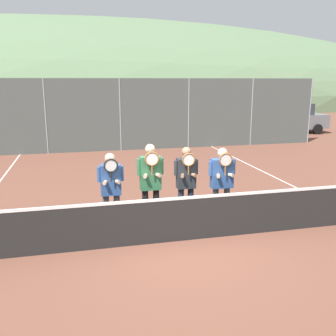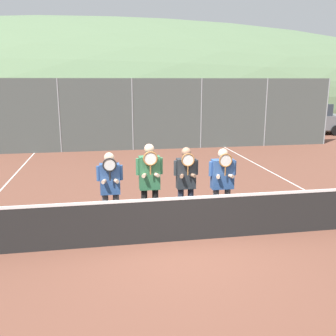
{
  "view_description": "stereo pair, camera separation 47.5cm",
  "coord_description": "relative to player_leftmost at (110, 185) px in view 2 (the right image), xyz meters",
  "views": [
    {
      "loc": [
        -1.85,
        -6.67,
        3.11
      ],
      "look_at": [
        -0.01,
        1.0,
        1.26
      ],
      "focal_mm": 40.0,
      "sensor_mm": 36.0,
      "label": 1
    },
    {
      "loc": [
        -1.38,
        -6.77,
        3.11
      ],
      "look_at": [
        -0.01,
        1.0,
        1.26
      ],
      "focal_mm": 40.0,
      "sensor_mm": 36.0,
      "label": 2
    }
  ],
  "objects": [
    {
      "name": "court_line_right_sideline",
      "position": [
        5.63,
        2.19,
        -0.99
      ],
      "size": [
        0.05,
        16.0,
        0.01
      ],
      "primitive_type": "cube",
      "color": "white",
      "rests_on": "ground_plane"
    },
    {
      "name": "ground_plane",
      "position": [
        1.27,
        -0.81,
        -0.99
      ],
      "size": [
        120.0,
        120.0,
        0.0
      ],
      "primitive_type": "plane",
      "color": "brown"
    },
    {
      "name": "fence_back",
      "position": [
        1.27,
        9.39,
        0.62
      ],
      "size": [
        19.24,
        0.06,
        3.21
      ],
      "color": "gray",
      "rests_on": "ground_plane"
    },
    {
      "name": "player_leftmost",
      "position": [
        0.0,
        0.0,
        0.0
      ],
      "size": [
        0.54,
        0.34,
        1.68
      ],
      "color": "#56565B",
      "rests_on": "ground_plane"
    },
    {
      "name": "tennis_net",
      "position": [
        1.27,
        -0.81,
        -0.52
      ],
      "size": [
        11.73,
        0.09,
        1.01
      ],
      "color": "gray",
      "rests_on": "ground_plane"
    },
    {
      "name": "car_left_of_center",
      "position": [
        1.16,
        12.88,
        -0.06
      ],
      "size": [
        4.76,
        2.03,
        1.83
      ],
      "color": "#285638",
      "rests_on": "ground_plane"
    },
    {
      "name": "hill_distant",
      "position": [
        1.27,
        57.46,
        -0.99
      ],
      "size": [
        124.75,
        69.31,
        24.26
      ],
      "color": "#5B7551",
      "rests_on": "ground_plane"
    },
    {
      "name": "clubhouse_building",
      "position": [
        0.86,
        17.92,
        0.63
      ],
      "size": [
        19.69,
        5.5,
        3.21
      ],
      "color": "beige",
      "rests_on": "ground_plane"
    },
    {
      "name": "player_rightmost",
      "position": [
        2.41,
        -0.06,
        0.03
      ],
      "size": [
        0.61,
        0.34,
        1.7
      ],
      "color": "#56565B",
      "rests_on": "ground_plane"
    },
    {
      "name": "car_far_left",
      "position": [
        -3.77,
        12.74,
        -0.1
      ],
      "size": [
        4.08,
        1.98,
        1.75
      ],
      "color": "black",
      "rests_on": "ground_plane"
    },
    {
      "name": "player_center_left",
      "position": [
        0.82,
        -0.07,
        0.09
      ],
      "size": [
        0.56,
        0.34,
        1.85
      ],
      "color": "black",
      "rests_on": "ground_plane"
    },
    {
      "name": "car_center",
      "position": [
        6.45,
        12.76,
        -0.13
      ],
      "size": [
        4.78,
        2.09,
        1.67
      ],
      "color": "black",
      "rests_on": "ground_plane"
    },
    {
      "name": "player_center_right",
      "position": [
        1.63,
        0.05,
        0.02
      ],
      "size": [
        0.54,
        0.34,
        1.73
      ],
      "color": "#232838",
      "rests_on": "ground_plane"
    },
    {
      "name": "car_right_of_center",
      "position": [
        11.7,
        12.88,
        -0.08
      ],
      "size": [
        4.68,
        1.99,
        1.8
      ],
      "color": "slate",
      "rests_on": "ground_plane"
    }
  ]
}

